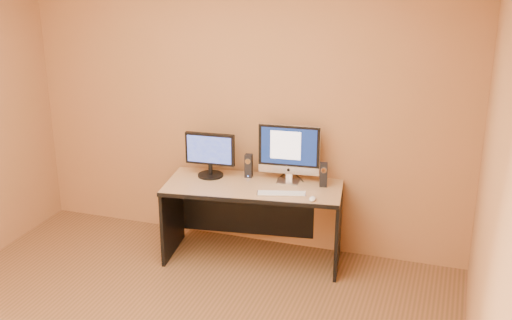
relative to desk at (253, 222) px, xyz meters
The scene contains 10 objects.
walls 1.91m from the desk, 97.40° to the right, with size 4.00×4.00×2.60m, color #9D663F, non-canonical shape.
desk is the anchor object (origin of this frame).
imac 0.67m from the desk, 33.24° to the left, with size 0.53×0.19×0.51m, color #B2B1B6, non-canonical shape.
second_monitor 0.69m from the desk, 168.44° to the left, with size 0.44×0.22×0.39m, color black, non-canonical shape.
speaker_left 0.49m from the desk, 120.10° to the left, with size 0.06×0.07×0.20m, color black, non-canonical shape.
speaker_right 0.74m from the desk, 16.36° to the left, with size 0.06×0.07×0.20m, color black, non-canonical shape.
keyboard 0.47m from the desk, 24.04° to the right, with size 0.40×0.11×0.02m, color silver.
mouse 0.68m from the desk, 17.22° to the right, with size 0.05×0.09×0.03m, color white.
cable_a 0.55m from the desk, 41.30° to the left, with size 0.01×0.01×0.20m, color black.
cable_b 0.48m from the desk, 59.43° to the left, with size 0.01×0.01×0.17m, color black.
Camera 1 is at (1.81, -3.12, 2.66)m, focal length 45.00 mm.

